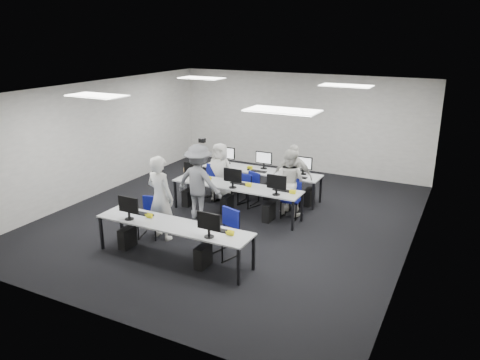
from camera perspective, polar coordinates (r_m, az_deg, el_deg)
The scene contains 23 objects.
room at distance 10.67m, azimuth -0.96°, elevation 2.96°, with size 9.00×9.02×3.00m.
ceiling_panels at distance 10.39m, azimuth -1.00°, elevation 10.90°, with size 5.20×4.60×0.02m.
desk_front at distance 9.00m, azimuth -8.14°, elevation -5.65°, with size 3.20×0.70×0.73m.
desk_mid at distance 11.08m, azimuth -0.45°, elevation -0.91°, with size 3.20×0.70×0.73m.
desk_back at distance 12.28m, azimuth 2.56°, elevation 0.97°, with size 3.20×0.70×0.73m.
equipment_front at distance 9.23m, azimuth -9.11°, elevation -7.29°, with size 2.51×0.41×1.19m.
equipment_mid at distance 11.25m, azimuth -1.36°, elevation -2.35°, with size 2.91×0.41×1.19m.
equipment_back at distance 12.32m, azimuth 3.39°, elevation -0.56°, with size 2.91×0.41×1.19m.
chair_0 at distance 10.23m, azimuth -10.89°, elevation -5.34°, with size 0.53×0.56×0.85m.
chair_1 at distance 9.22m, azimuth -1.97°, elevation -7.52°, with size 0.59×0.62×0.94m.
chair_2 at distance 12.25m, azimuth -3.56°, elevation -1.15°, with size 0.45×0.48×0.82m.
chair_3 at distance 11.78m, azimuth 1.14°, elevation -1.89°, with size 0.54×0.56×0.84m.
chair_4 at distance 11.15m, azimuth 6.23°, elevation -3.20°, with size 0.44×0.47×0.82m.
chair_5 at distance 12.39m, azimuth -2.67°, elevation -0.74°, with size 0.47×0.51×0.94m.
chair_6 at distance 11.96m, azimuth 1.04°, elevation -1.62°, with size 0.42×0.46×0.81m.
chair_7 at distance 11.46m, azimuth 6.20°, elevation -2.48°, with size 0.53×0.56×0.90m.
handbag at distance 11.84m, azimuth -6.23°, elevation 1.19°, with size 0.34×0.21×0.28m, color olive.
student_0 at distance 9.89m, azimuth -9.68°, elevation -2.14°, with size 0.66×0.43×1.81m, color silver.
student_1 at distance 11.16m, azimuth 6.01°, elevation -0.21°, with size 0.78×0.61×1.60m, color silver.
student_2 at distance 12.06m, azimuth -2.44°, elevation 1.01°, with size 0.73×0.48×1.50m, color silver.
student_3 at distance 11.42m, azimuth 6.37°, elevation 0.31°, with size 0.96×0.40×1.64m, color silver.
photographer at distance 10.83m, azimuth -5.04°, elevation -0.25°, with size 1.15×0.66×1.78m, color slate.
dslr_camera at distance 10.72m, azimuth -4.65°, elevation 4.84°, with size 0.14×0.18×0.10m, color black.
Camera 1 is at (4.84, -9.10, 4.24)m, focal length 35.00 mm.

